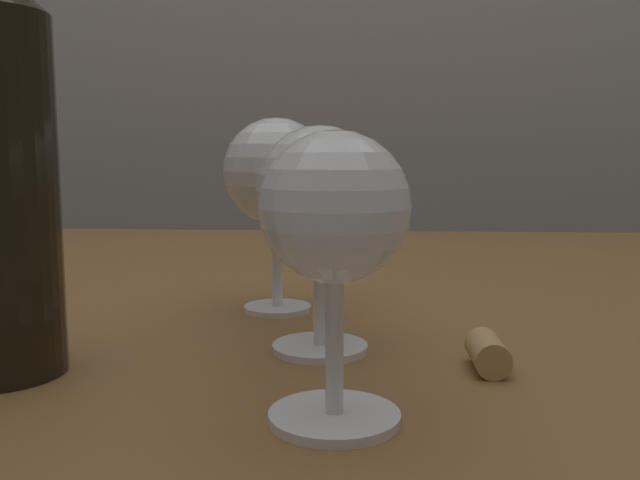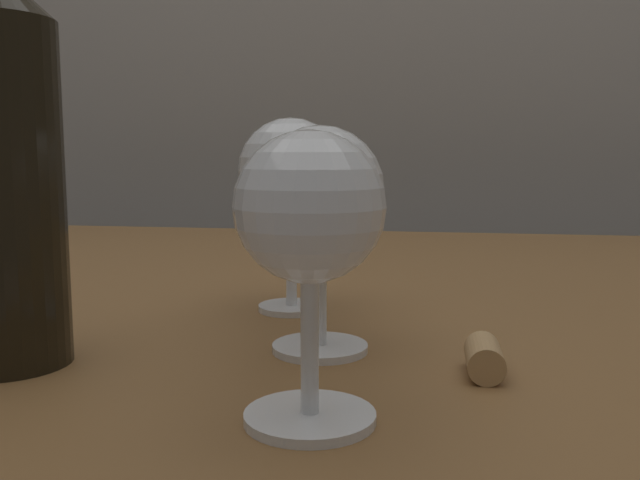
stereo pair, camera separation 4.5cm
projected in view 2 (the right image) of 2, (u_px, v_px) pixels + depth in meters
The scene contains 5 objects.
dining_table at pixel (295, 357), 0.71m from camera, with size 1.45×0.95×0.73m.
wine_glass_rose at pixel (309, 216), 0.32m from camera, with size 0.07×0.07×0.14m.
wine_glass_white at pixel (320, 194), 0.44m from camera, with size 0.08×0.08×0.15m.
wine_glass_chardonnay at pixel (291, 174), 0.56m from camera, with size 0.09×0.09×0.16m.
cork at pixel (484, 358), 0.40m from camera, with size 0.02×0.02×0.04m, color tan.
Camera 2 is at (0.13, -0.67, 0.86)m, focal length 38.00 mm.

